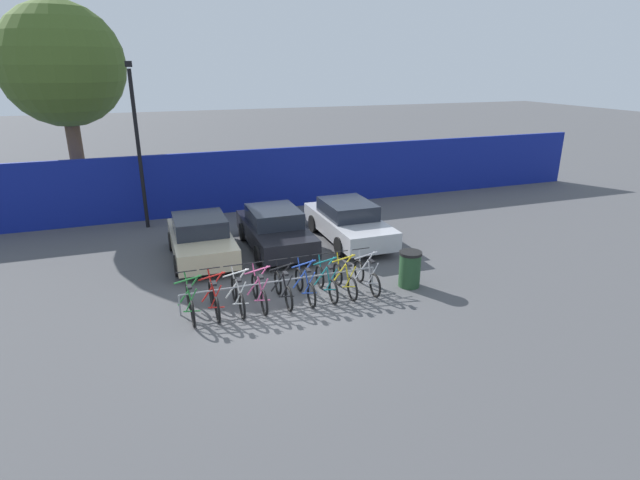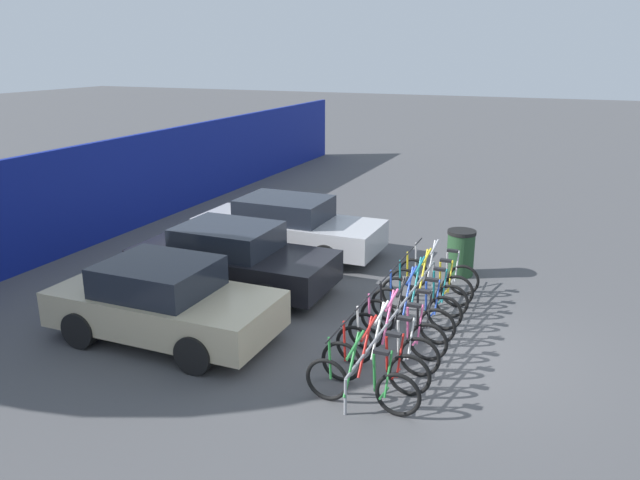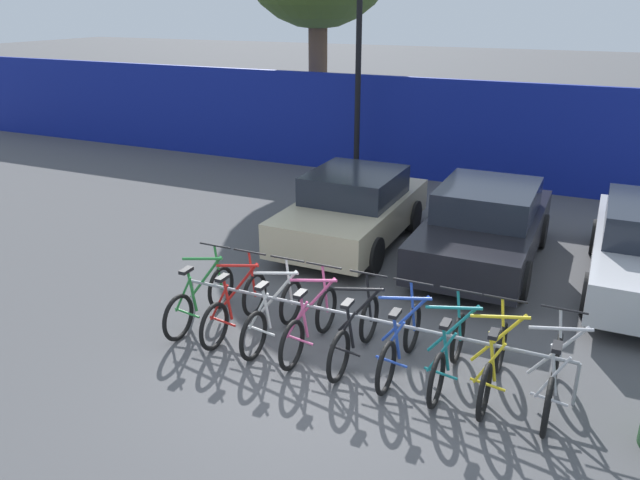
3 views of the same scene
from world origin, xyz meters
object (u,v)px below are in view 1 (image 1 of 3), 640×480
object	(u,v)px
bike_rack	(282,282)
trash_bin	(410,269)
bicycle_red	(214,299)
bicycle_green	(190,303)
bicycle_blue	(305,286)
bicycle_black	(283,289)
bicycle_pink	(259,292)
car_beige	(201,238)
car_black	(275,229)
car_silver	(348,221)
bicycle_yellow	(345,280)
bicycle_silver	(367,276)
bicycle_teal	(326,282)
lamp_post	(137,139)
bicycle_white	(238,296)
tree_behind_hoarding	(62,66)

from	to	relation	value
bike_rack	trash_bin	xyz separation A→B (m)	(3.61, -0.38, 0.02)
bicycle_red	trash_bin	size ratio (longest dim) A/B	1.66
bicycle_green	bicycle_blue	size ratio (longest dim) A/B	1.00
bicycle_black	trash_bin	distance (m)	3.64
bicycle_pink	car_beige	bearing A→B (deg)	107.51
bicycle_black	car_black	size ratio (longest dim) A/B	0.41
car_silver	trash_bin	size ratio (longest dim) A/B	4.42
car_beige	bike_rack	bearing A→B (deg)	-66.58
bicycle_blue	trash_bin	xyz separation A→B (m)	(3.02, -0.23, 0.14)
bicycle_green	trash_bin	world-z (taller)	bicycle_green
car_black	bicycle_black	bearing A→B (deg)	-102.01
bicycle_yellow	bicycle_black	bearing A→B (deg)	177.72
bicycle_black	trash_bin	world-z (taller)	bicycle_black
bike_rack	bicycle_blue	distance (m)	0.62
bicycle_silver	bicycle_teal	bearing A→B (deg)	-179.07
bicycle_red	bicycle_black	xyz separation A→B (m)	(1.80, 0.00, 0.00)
bike_rack	bicycle_yellow	size ratio (longest dim) A/B	3.12
bicycle_blue	bicycle_teal	xyz separation A→B (m)	(0.60, 0.00, 0.00)
bike_rack	bicycle_teal	size ratio (longest dim) A/B	3.12
bicycle_black	lamp_post	world-z (taller)	lamp_post
car_beige	trash_bin	distance (m)	6.66
bicycle_red	bicycle_pink	xyz separation A→B (m)	(1.16, 0.00, 0.00)
bicycle_yellow	car_silver	xyz separation A→B (m)	(1.78, 3.98, 0.31)
bicycle_red	lamp_post	xyz separation A→B (m)	(-1.37, 7.97, 3.00)
car_beige	car_black	size ratio (longest dim) A/B	0.93
bicycle_red	bicycle_blue	world-z (taller)	same
bicycle_white	bicycle_pink	size ratio (longest dim) A/B	1.00
car_silver	tree_behind_hoarding	xyz separation A→B (m)	(-9.08, 6.80, 5.18)
lamp_post	bike_rack	bearing A→B (deg)	-67.90
bicycle_red	bicycle_silver	world-z (taller)	same
bicycle_black	bicycle_silver	bearing A→B (deg)	-3.08
bicycle_red	tree_behind_hoarding	xyz separation A→B (m)	(-3.75, 10.77, 5.49)
bike_rack	car_beige	bearing A→B (deg)	113.42
bicycle_blue	bicycle_black	bearing A→B (deg)	-177.71
bicycle_red	bicycle_teal	xyz separation A→B (m)	(3.01, 0.00, 0.00)
bicycle_silver	tree_behind_hoarding	bearing A→B (deg)	127.39
bicycle_green	bicycle_teal	xyz separation A→B (m)	(3.59, 0.00, 0.00)
trash_bin	bicycle_red	bearing A→B (deg)	177.58
car_beige	lamp_post	distance (m)	5.13
car_silver	tree_behind_hoarding	bearing A→B (deg)	143.18
bicycle_teal	car_beige	distance (m)	4.81
bicycle_teal	bicycle_silver	size ratio (longest dim) A/B	1.00
bicycle_yellow	tree_behind_hoarding	world-z (taller)	tree_behind_hoarding
bicycle_red	bicycle_white	bearing A→B (deg)	2.96
bicycle_blue	bicycle_silver	distance (m)	1.81
bike_rack	bicycle_black	bearing A→B (deg)	-95.83
bicycle_green	bicycle_white	world-z (taller)	same
bicycle_white	bicycle_green	bearing A→B (deg)	177.56
lamp_post	bicycle_yellow	bearing A→B (deg)	-58.36
bicycle_red	bicycle_silver	bearing A→B (deg)	2.96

